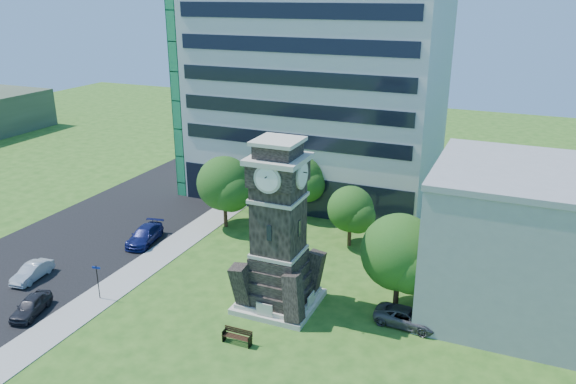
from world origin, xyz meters
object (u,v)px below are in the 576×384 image
at_px(car_street_north, 145,235).
at_px(park_bench, 237,336).
at_px(car_street_south, 31,306).
at_px(car_east_lot, 407,317).
at_px(street_sign, 98,278).
at_px(clock_tower, 279,237).
at_px(car_street_mid, 32,272).

distance_m(car_street_north, park_bench, 18.05).
bearing_deg(car_street_south, car_street_north, 74.09).
xyz_separation_m(car_east_lot, street_sign, (-21.41, -5.43, 1.08)).
height_order(clock_tower, park_bench, clock_tower).
bearing_deg(clock_tower, park_bench, -95.18).
height_order(car_street_mid, car_street_north, car_street_north).
relative_size(car_street_mid, park_bench, 1.90).
xyz_separation_m(car_street_mid, street_sign, (6.87, -0.32, 1.08)).
bearing_deg(clock_tower, car_street_south, -152.45).
relative_size(car_street_south, car_east_lot, 0.84).
relative_size(car_street_north, street_sign, 1.79).
xyz_separation_m(car_street_south, park_bench, (14.86, 2.60, -0.09)).
relative_size(clock_tower, car_street_mid, 3.25).
bearing_deg(street_sign, car_street_mid, 167.93).
bearing_deg(clock_tower, car_street_mid, -167.64).
xyz_separation_m(car_street_south, car_street_north, (0.01, 12.87, 0.07)).
bearing_deg(street_sign, park_bench, -13.60).
height_order(car_street_north, car_east_lot, car_street_north).
bearing_deg(car_east_lot, car_street_mid, 103.98).
bearing_deg(car_east_lot, clock_tower, 99.39).
height_order(car_street_south, street_sign, street_sign).
distance_m(car_street_south, street_sign, 4.70).
xyz_separation_m(car_street_south, car_street_mid, (-3.89, 3.79, -0.01)).
height_order(clock_tower, car_east_lot, clock_tower).
bearing_deg(car_street_mid, park_bench, -10.70).
xyz_separation_m(car_street_south, street_sign, (2.99, 3.47, 1.06)).
xyz_separation_m(park_bench, street_sign, (-11.87, 0.87, 1.15)).
relative_size(car_street_mid, car_east_lot, 0.85).
relative_size(car_street_north, park_bench, 2.45).
height_order(car_east_lot, park_bench, car_east_lot).
bearing_deg(street_sign, car_east_lot, 4.81).
bearing_deg(park_bench, car_east_lot, 32.77).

